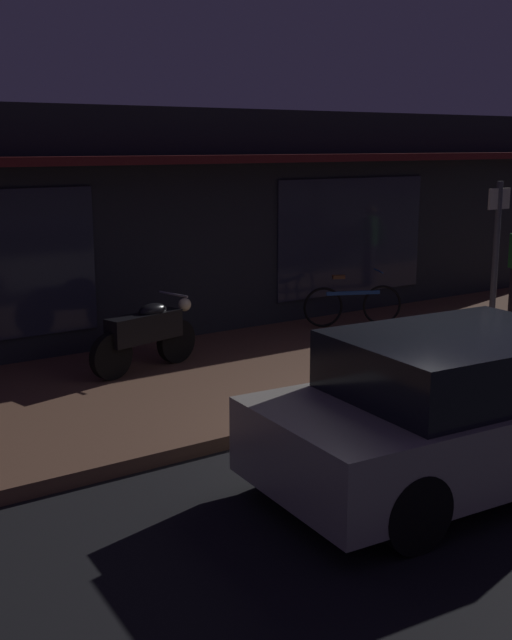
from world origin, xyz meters
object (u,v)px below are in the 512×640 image
(bicycle_parked, at_px, (353,304))
(parked_car_near, at_px, (467,408))
(motorcycle, at_px, (146,333))
(sign_post, at_px, (496,253))

(bicycle_parked, bearing_deg, parked_car_near, -120.91)
(motorcycle, xyz_separation_m, sign_post, (4.88, -1.62, 0.86))
(bicycle_parked, height_order, parked_car_near, parked_car_near)
(parked_car_near, bearing_deg, sign_post, 36.85)
(bicycle_parked, relative_size, sign_post, 0.64)
(bicycle_parked, bearing_deg, motorcycle, -173.48)
(motorcycle, height_order, bicycle_parked, motorcycle)
(bicycle_parked, relative_size, parked_car_near, 0.36)
(bicycle_parked, xyz_separation_m, sign_post, (0.91, -2.08, 1.00))
(bicycle_parked, distance_m, parked_car_near, 5.83)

